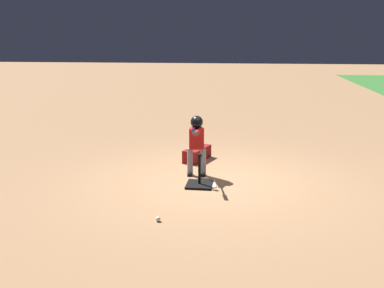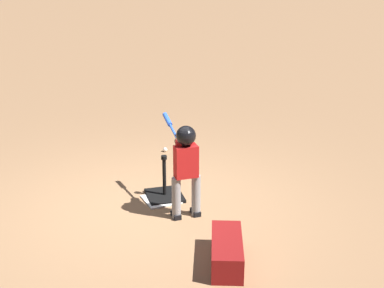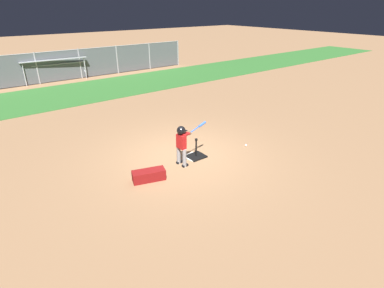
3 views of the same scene
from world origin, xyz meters
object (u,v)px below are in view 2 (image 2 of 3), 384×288
(batting_tee, at_px, (165,193))
(equipment_bag, at_px, (227,251))
(batter_child, at_px, (185,159))
(baseball, at_px, (165,150))

(batting_tee, xyz_separation_m, equipment_bag, (-1.77, -0.27, 0.08))
(batter_child, xyz_separation_m, equipment_bag, (-1.18, -0.14, -0.61))
(equipment_bag, bearing_deg, baseball, 15.66)
(batter_child, height_order, baseball, batter_child)
(batting_tee, relative_size, baseball, 8.01)
(baseball, bearing_deg, batter_child, 173.46)
(equipment_bag, bearing_deg, batter_child, 24.45)
(batting_tee, bearing_deg, batter_child, -167.60)
(baseball, bearing_deg, equipment_bag, 177.90)
(baseball, relative_size, equipment_bag, 0.09)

